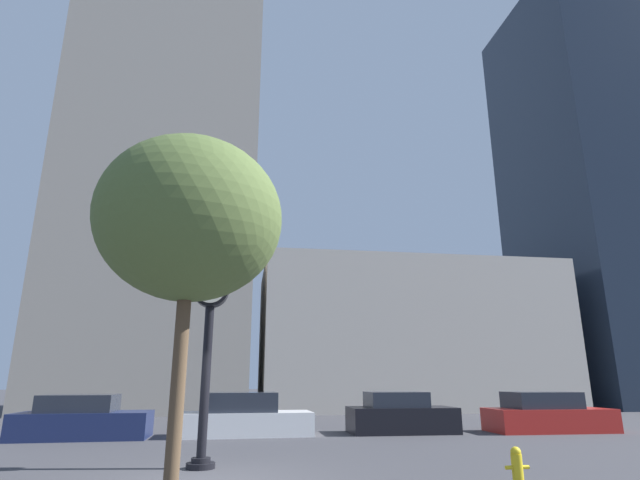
{
  "coord_description": "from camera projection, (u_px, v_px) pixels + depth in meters",
  "views": [
    {
      "loc": [
        0.66,
        -10.28,
        1.84
      ],
      "look_at": [
        3.8,
        10.8,
        7.84
      ],
      "focal_mm": 28.0,
      "sensor_mm": 36.0,
      "label": 1
    }
  ],
  "objects": [
    {
      "name": "car_red",
      "position": [
        547.0,
        415.0,
        18.48
      ],
      "size": [
        4.5,
        1.96,
        1.41
      ],
      "rotation": [
        0.0,
        0.0,
        -0.02
      ],
      "color": "red",
      "rests_on": "ground_plane"
    },
    {
      "name": "car_navy",
      "position": [
        83.0,
        420.0,
        16.28
      ],
      "size": [
        4.2,
        1.99,
        1.38
      ],
      "rotation": [
        0.0,
        0.0,
        0.03
      ],
      "color": "#19234C",
      "rests_on": "ground_plane"
    },
    {
      "name": "bare_tree",
      "position": [
        190.0,
        220.0,
        8.89
      ],
      "size": [
        3.27,
        3.27,
        6.08
      ],
      "color": "brown",
      "rests_on": "ground_plane"
    },
    {
      "name": "car_black",
      "position": [
        400.0,
        415.0,
        18.1
      ],
      "size": [
        3.83,
        1.94,
        1.43
      ],
      "rotation": [
        0.0,
        0.0,
        -0.01
      ],
      "color": "black",
      "rests_on": "ground_plane"
    },
    {
      "name": "street_clock",
      "position": [
        208.0,
        336.0,
        11.51
      ],
      "size": [
        0.84,
        0.62,
        4.45
      ],
      "color": "black",
      "rests_on": "ground_plane"
    },
    {
      "name": "fire_hydrant_near",
      "position": [
        517.0,
        465.0,
        9.26
      ],
      "size": [
        0.46,
        0.2,
        0.64
      ],
      "color": "yellow",
      "rests_on": "ground_plane"
    },
    {
      "name": "building_storefront_row",
      "position": [
        401.0,
        338.0,
        34.95
      ],
      "size": [
        19.41,
        12.0,
        9.33
      ],
      "color": "beige",
      "rests_on": "ground_plane"
    },
    {
      "name": "building_tall_tower",
      "position": [
        172.0,
        158.0,
        36.02
      ],
      "size": [
        12.15,
        12.0,
        34.61
      ],
      "color": "#ADA393",
      "rests_on": "ground_plane"
    },
    {
      "name": "building_glass_modern",
      "position": [
        605.0,
        190.0,
        40.77
      ],
      "size": [
        12.44,
        12.0,
        33.68
      ],
      "color": "#1E2838",
      "rests_on": "ground_plane"
    },
    {
      "name": "car_white",
      "position": [
        244.0,
        418.0,
        17.19
      ],
      "size": [
        4.56,
        1.95,
        1.43
      ],
      "rotation": [
        0.0,
        0.0,
        0.04
      ],
      "color": "silver",
      "rests_on": "ground_plane"
    }
  ]
}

